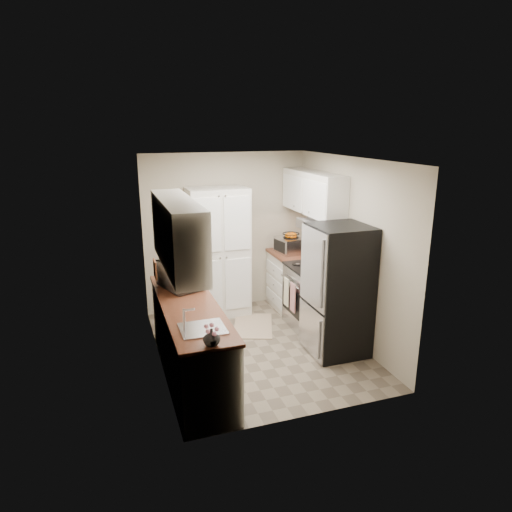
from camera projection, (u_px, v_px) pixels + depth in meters
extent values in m
plane|color=#7A6B56|center=(258.00, 347.00, 6.17)|extent=(3.20, 3.20, 0.00)
cube|color=beige|center=(226.00, 232.00, 7.28)|extent=(2.60, 0.04, 2.50)
cube|color=beige|center=(313.00, 303.00, 4.37)|extent=(2.60, 0.04, 2.50)
cube|color=beige|center=(155.00, 268.00, 5.42)|extent=(0.04, 3.20, 2.50)
cube|color=beige|center=(348.00, 250.00, 6.23)|extent=(0.04, 3.20, 2.50)
cube|color=white|center=(259.00, 159.00, 5.48)|extent=(2.60, 3.20, 0.04)
cube|color=silver|center=(178.00, 233.00, 4.63)|extent=(0.33, 1.60, 0.70)
cube|color=silver|center=(313.00, 196.00, 6.74)|extent=(0.33, 1.55, 0.58)
cube|color=#99999E|center=(321.00, 226.00, 6.44)|extent=(0.45, 0.76, 0.13)
cube|color=#B7B7BC|center=(203.00, 329.00, 4.56)|extent=(0.45, 0.40, 0.02)
cube|color=brown|center=(155.00, 269.00, 5.63)|extent=(0.02, 0.22, 0.22)
cube|color=silver|center=(219.00, 253.00, 7.03)|extent=(0.90, 0.55, 2.00)
cube|color=silver|center=(191.00, 342.00, 5.35)|extent=(0.60, 2.30, 0.88)
cube|color=brown|center=(189.00, 305.00, 5.22)|extent=(0.63, 2.33, 0.04)
cube|color=silver|center=(292.00, 281.00, 7.44)|extent=(0.60, 0.80, 0.88)
cube|color=brown|center=(293.00, 254.00, 7.31)|extent=(0.63, 0.83, 0.04)
cube|color=#B7B7BC|center=(312.00, 298.00, 6.70)|extent=(0.64, 0.76, 0.90)
cube|color=black|center=(313.00, 268.00, 6.57)|extent=(0.66, 0.78, 0.03)
cube|color=black|center=(332.00, 259.00, 6.63)|extent=(0.06, 0.76, 0.22)
cube|color=#E09791|center=(293.00, 298.00, 6.43)|extent=(0.01, 0.16, 0.42)
cube|color=#FAF1CD|center=(286.00, 292.00, 6.65)|extent=(0.01, 0.16, 0.42)
cube|color=#B7B7BC|center=(338.00, 290.00, 5.85)|extent=(0.70, 0.72, 1.70)
imported|color=silver|center=(181.00, 275.00, 5.70)|extent=(0.58, 0.69, 0.33)
cylinder|color=black|center=(170.00, 269.00, 6.06)|extent=(0.07, 0.07, 0.26)
imported|color=white|center=(212.00, 337.00, 4.21)|extent=(0.21, 0.21, 0.17)
cube|color=#4C863C|center=(184.00, 265.00, 6.24)|extent=(0.08, 0.21, 0.27)
cube|color=#B5B5BA|center=(289.00, 245.00, 7.29)|extent=(0.40, 0.48, 0.25)
cube|color=tan|center=(253.00, 326.00, 6.82)|extent=(0.82, 1.03, 0.01)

